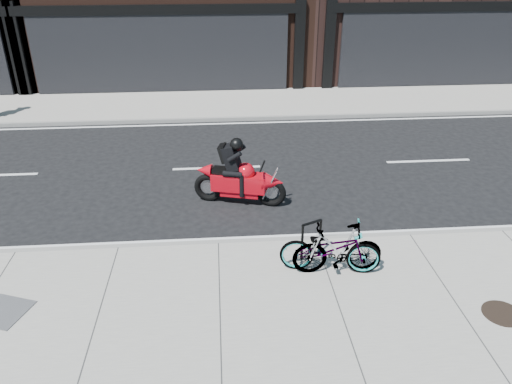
{
  "coord_description": "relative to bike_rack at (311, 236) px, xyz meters",
  "views": [
    {
      "loc": [
        0.08,
        -10.56,
        5.66
      ],
      "look_at": [
        0.82,
        -1.29,
        0.9
      ],
      "focal_mm": 35.0,
      "sensor_mm": 36.0,
      "label": 1
    }
  ],
  "objects": [
    {
      "name": "sidewalk_far",
      "position": [
        -1.78,
        10.35,
        -0.52
      ],
      "size": [
        60.0,
        3.5,
        0.13
      ],
      "primitive_type": "cube",
      "color": "gray",
      "rests_on": "ground"
    },
    {
      "name": "motorcycle",
      "position": [
        -1.15,
        2.51,
        0.08
      ],
      "size": [
        2.18,
        0.95,
        1.66
      ],
      "rotation": [
        0.0,
        0.0,
        -0.26
      ],
      "color": "black",
      "rests_on": "ground"
    },
    {
      "name": "utility_grate",
      "position": [
        -5.36,
        -1.2,
        -0.45
      ],
      "size": [
        0.96,
        0.96,
        0.02
      ],
      "primitive_type": "cube",
      "rotation": [
        0.0,
        0.0,
        -0.35
      ],
      "color": "#525254",
      "rests_on": "sidewalk_near"
    },
    {
      "name": "bicycle_rear",
      "position": [
        0.39,
        -0.53,
        0.04
      ],
      "size": [
        1.66,
        0.48,
        1.0
      ],
      "primitive_type": "imported",
      "rotation": [
        0.0,
        0.0,
        4.72
      ],
      "color": "gray",
      "rests_on": "sidewalk_near"
    },
    {
      "name": "bike_rack",
      "position": [
        0.0,
        0.0,
        0.0
      ],
      "size": [
        0.43,
        0.23,
        0.78
      ],
      "rotation": [
        0.0,
        0.0,
        0.43
      ],
      "color": "black",
      "rests_on": "sidewalk_near"
    },
    {
      "name": "bicycle_front",
      "position": [
        0.26,
        -0.49,
        0.03
      ],
      "size": [
        1.92,
        0.94,
        0.97
      ],
      "primitive_type": "imported",
      "rotation": [
        0.0,
        0.0,
        1.4
      ],
      "color": "gray",
      "rests_on": "sidewalk_near"
    },
    {
      "name": "ground",
      "position": [
        -1.78,
        2.6,
        -0.59
      ],
      "size": [
        120.0,
        120.0,
        0.0
      ],
      "primitive_type": "plane",
      "color": "black",
      "rests_on": "ground"
    },
    {
      "name": "manhole_cover",
      "position": [
        2.87,
        -1.91,
        -0.45
      ],
      "size": [
        0.78,
        0.78,
        0.02
      ],
      "primitive_type": "cylinder",
      "rotation": [
        0.0,
        0.0,
        -0.21
      ],
      "color": "black",
      "rests_on": "sidewalk_near"
    },
    {
      "name": "sidewalk_near",
      "position": [
        -1.78,
        -2.4,
        -0.52
      ],
      "size": [
        60.0,
        6.0,
        0.13
      ],
      "primitive_type": "cube",
      "color": "gray",
      "rests_on": "ground"
    }
  ]
}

